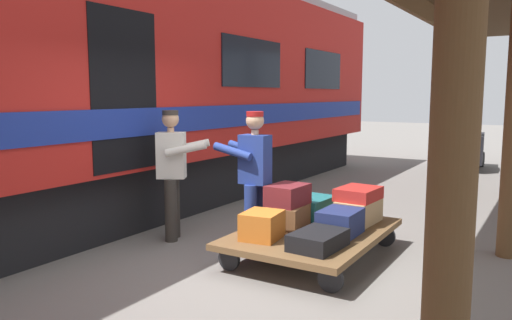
# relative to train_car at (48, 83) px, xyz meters

# --- Properties ---
(ground_plane) EXTENTS (60.00, 60.00, 0.00)m
(ground_plane) POSITION_rel_train_car_xyz_m (-3.42, -0.00, -2.06)
(ground_plane) COLOR slate
(train_car) EXTENTS (3.03, 17.36, 4.00)m
(train_car) POSITION_rel_train_car_xyz_m (0.00, 0.00, 0.00)
(train_car) COLOR #B21E19
(train_car) RESTS_ON ground_plane
(luggage_cart) EXTENTS (1.49, 2.19, 0.33)m
(luggage_cart) POSITION_rel_train_car_xyz_m (-3.76, -0.70, -1.78)
(luggage_cart) COLOR brown
(luggage_cart) RESTS_ON ground_plane
(suitcase_black_hardshell) EXTENTS (0.47, 0.65, 0.18)m
(suitcase_black_hardshell) POSITION_rel_train_car_xyz_m (-4.10, -0.09, -1.64)
(suitcase_black_hardshell) COLOR black
(suitcase_black_hardshell) RESTS_ON luggage_cart
(suitcase_tan_vintage) EXTENTS (0.43, 0.66, 0.29)m
(suitcase_tan_vintage) POSITION_rel_train_car_xyz_m (-4.10, -1.30, -1.59)
(suitcase_tan_vintage) COLOR tan
(suitcase_tan_vintage) RESTS_ON luggage_cart
(suitcase_teal_softside) EXTENTS (0.55, 0.66, 0.25)m
(suitcase_teal_softside) POSITION_rel_train_car_xyz_m (-3.43, -1.30, -1.61)
(suitcase_teal_softside) COLOR #1E666B
(suitcase_teal_softside) RESTS_ON luggage_cart
(suitcase_orange_carryall) EXTENTS (0.44, 0.49, 0.30)m
(suitcase_orange_carryall) POSITION_rel_train_car_xyz_m (-3.43, -0.09, -1.58)
(suitcase_orange_carryall) COLOR #CC6B23
(suitcase_orange_carryall) RESTS_ON luggage_cart
(suitcase_brown_leather) EXTENTS (0.45, 0.54, 0.26)m
(suitcase_brown_leather) POSITION_rel_train_car_xyz_m (-3.43, -0.70, -1.60)
(suitcase_brown_leather) COLOR brown
(suitcase_brown_leather) RESTS_ON luggage_cart
(suitcase_navy_fabric) EXTENTS (0.41, 0.53, 0.28)m
(suitcase_navy_fabric) POSITION_rel_train_car_xyz_m (-4.10, -0.70, -1.59)
(suitcase_navy_fabric) COLOR navy
(suitcase_navy_fabric) RESTS_ON luggage_cart
(suitcase_maroon_trunk) EXTENTS (0.41, 0.52, 0.25)m
(suitcase_maroon_trunk) POSITION_rel_train_car_xyz_m (-3.40, -0.73, -1.35)
(suitcase_maroon_trunk) COLOR maroon
(suitcase_maroon_trunk) RESTS_ON suitcase_brown_leather
(suitcase_red_plastic) EXTENTS (0.48, 0.59, 0.15)m
(suitcase_red_plastic) POSITION_rel_train_car_xyz_m (-4.08, -1.31, -1.37)
(suitcase_red_plastic) COLOR #AD231E
(suitcase_red_plastic) RESTS_ON suitcase_tan_vintage
(porter_in_overalls) EXTENTS (0.67, 0.42, 1.70)m
(porter_in_overalls) POSITION_rel_train_car_xyz_m (-2.98, -0.63, -1.14)
(porter_in_overalls) COLOR navy
(porter_in_overalls) RESTS_ON ground_plane
(porter_by_door) EXTENTS (0.74, 0.63, 1.70)m
(porter_by_door) POSITION_rel_train_car_xyz_m (-1.87, -0.44, -1.14)
(porter_by_door) COLOR #332D28
(porter_by_door) RESTS_ON ground_plane
(baggage_tug) EXTENTS (1.28, 1.81, 1.30)m
(baggage_tug) POSITION_rel_train_car_xyz_m (-3.98, -9.15, -1.43)
(baggage_tug) COLOR black
(baggage_tug) RESTS_ON ground_plane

